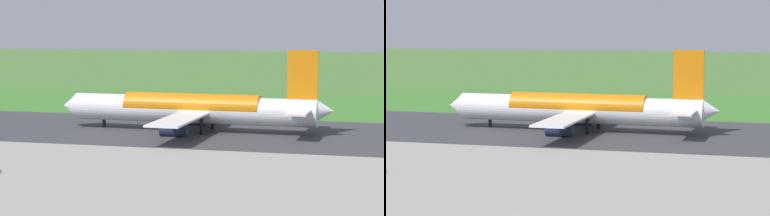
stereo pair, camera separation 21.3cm
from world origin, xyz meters
TOP-DOWN VIEW (x-y plane):
  - ground_plane at (0.00, 0.00)m, footprint 800.00×800.00m
  - runway_asphalt at (0.00, 0.00)m, footprint 600.00×41.13m
  - grass_verge_foreground at (0.00, -38.60)m, footprint 600.00×80.00m
  - airliner_main at (-14.30, 0.01)m, footprint 54.08×44.18m
  - no_stopping_sign at (0.21, -43.11)m, footprint 0.60×0.10m
  - traffic_cone_orange at (6.44, -39.64)m, footprint 0.40×0.40m

SIDE VIEW (x-z plane):
  - ground_plane at x=0.00m, z-range 0.00..0.00m
  - grass_verge_foreground at x=0.00m, z-range 0.00..0.04m
  - runway_asphalt at x=0.00m, z-range 0.00..0.06m
  - traffic_cone_orange at x=6.44m, z-range 0.00..0.55m
  - no_stopping_sign at x=0.21m, z-range 0.25..2.91m
  - airliner_main at x=-14.30m, z-range -3.59..12.29m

